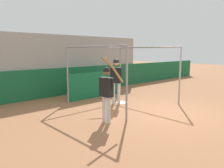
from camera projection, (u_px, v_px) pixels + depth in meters
ground_plane at (163, 112)px, 8.03m from camera, size 60.00×60.00×0.00m
outfield_wall at (80, 80)px, 11.79m from camera, size 24.00×0.12×1.39m
bleacher_section at (64, 63)px, 12.86m from camera, size 8.70×3.20×3.07m
batting_cage at (106, 76)px, 10.04m from camera, size 3.28×3.57×2.43m
home_plate at (122, 102)px, 9.52m from camera, size 0.44×0.44×0.02m
player_batter at (116, 77)px, 9.11m from camera, size 0.60×0.78×2.01m
player_waiting at (107, 89)px, 6.73m from camera, size 0.55×0.78×2.08m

